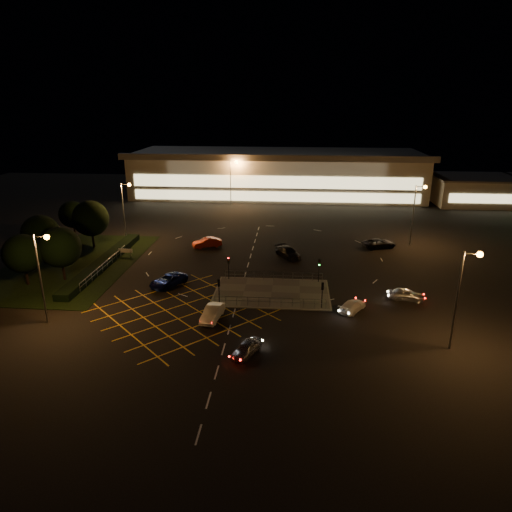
# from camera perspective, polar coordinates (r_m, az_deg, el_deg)

# --- Properties ---
(ground) EXTENTS (180.00, 180.00, 0.00)m
(ground) POSITION_cam_1_polar(r_m,az_deg,el_deg) (59.46, 0.15, -3.81)
(ground) COLOR black
(ground) RESTS_ON ground
(pedestrian_island) EXTENTS (14.00, 9.00, 0.12)m
(pedestrian_island) POSITION_cam_1_polar(r_m,az_deg,el_deg) (57.48, 1.98, -4.59)
(pedestrian_island) COLOR #4C4944
(pedestrian_island) RESTS_ON ground
(grass_verge) EXTENTS (18.00, 30.00, 0.08)m
(grass_verge) POSITION_cam_1_polar(r_m,az_deg,el_deg) (72.51, -22.08, -0.95)
(grass_verge) COLOR black
(grass_verge) RESTS_ON ground
(hedge) EXTENTS (2.00, 26.00, 1.00)m
(hedge) POSITION_cam_1_polar(r_m,az_deg,el_deg) (70.26, -18.48, -0.74)
(hedge) COLOR black
(hedge) RESTS_ON ground
(supermarket) EXTENTS (72.00, 26.50, 10.50)m
(supermarket) POSITION_cam_1_polar(r_m,az_deg,el_deg) (118.01, 2.63, 10.34)
(supermarket) COLOR beige
(supermarket) RESTS_ON ground
(retail_unit_a) EXTENTS (18.80, 14.80, 6.35)m
(retail_unit_a) POSITION_cam_1_polar(r_m,az_deg,el_deg) (117.97, 25.58, 7.48)
(retail_unit_a) COLOR beige
(retail_unit_a) RESTS_ON ground
(streetlight_sw) EXTENTS (1.78, 0.56, 10.03)m
(streetlight_sw) POSITION_cam_1_polar(r_m,az_deg,el_deg) (52.58, -25.15, -1.15)
(streetlight_sw) COLOR slate
(streetlight_sw) RESTS_ON ground
(streetlight_se) EXTENTS (1.78, 0.56, 10.03)m
(streetlight_se) POSITION_cam_1_polar(r_m,az_deg,el_deg) (46.68, 24.53, -3.49)
(streetlight_se) COLOR slate
(streetlight_se) RESTS_ON ground
(streetlight_nw) EXTENTS (1.78, 0.56, 10.03)m
(streetlight_nw) POSITION_cam_1_polar(r_m,az_deg,el_deg) (79.56, -16.02, 6.30)
(streetlight_nw) COLOR slate
(streetlight_nw) RESTS_ON ground
(streetlight_ne) EXTENTS (1.78, 0.56, 10.03)m
(streetlight_ne) POSITION_cam_1_polar(r_m,az_deg,el_deg) (79.00, 19.45, 5.87)
(streetlight_ne) COLOR slate
(streetlight_ne) RESTS_ON ground
(streetlight_far_left) EXTENTS (1.78, 0.56, 10.03)m
(streetlight_far_left) POSITION_cam_1_polar(r_m,az_deg,el_deg) (104.88, -2.98, 9.93)
(streetlight_far_left) COLOR slate
(streetlight_far_left) RESTS_ON ground
(streetlight_far_right) EXTENTS (1.78, 0.56, 10.03)m
(streetlight_far_right) POSITION_cam_1_polar(r_m,az_deg,el_deg) (109.07, 18.79, 9.31)
(streetlight_far_right) COLOR slate
(streetlight_far_right) RESTS_ON ground
(signal_sw) EXTENTS (0.28, 0.30, 3.15)m
(signal_sw) POSITION_cam_1_polar(r_m,az_deg,el_deg) (53.52, -4.66, -3.80)
(signal_sw) COLOR black
(signal_sw) RESTS_ON pedestrian_island
(signal_se) EXTENTS (0.28, 0.30, 3.15)m
(signal_se) POSITION_cam_1_polar(r_m,az_deg,el_deg) (52.97, 8.30, -4.20)
(signal_se) COLOR black
(signal_se) RESTS_ON pedestrian_island
(signal_nw) EXTENTS (0.28, 0.30, 3.15)m
(signal_nw) POSITION_cam_1_polar(r_m,az_deg,el_deg) (60.87, -3.45, -0.90)
(signal_nw) COLOR black
(signal_nw) RESTS_ON pedestrian_island
(signal_ne) EXTENTS (0.28, 0.30, 3.15)m
(signal_ne) POSITION_cam_1_polar(r_m,az_deg,el_deg) (60.39, 7.89, -1.22)
(signal_ne) COLOR black
(signal_ne) RESTS_ON pedestrian_island
(tree_a) EXTENTS (5.04, 5.04, 6.86)m
(tree_a) POSITION_cam_1_polar(r_m,az_deg,el_deg) (65.62, -27.12, 0.27)
(tree_a) COLOR black
(tree_a) RESTS_ON ground
(tree_b) EXTENTS (5.40, 5.40, 7.35)m
(tree_b) POSITION_cam_1_polar(r_m,az_deg,el_deg) (73.09, -25.33, 2.55)
(tree_b) COLOR black
(tree_b) RESTS_ON ground
(tree_c) EXTENTS (5.76, 5.76, 7.84)m
(tree_c) POSITION_cam_1_polar(r_m,az_deg,el_deg) (78.03, -19.98, 4.44)
(tree_c) COLOR black
(tree_c) RESTS_ON ground
(tree_d) EXTENTS (4.68, 4.68, 6.37)m
(tree_d) POSITION_cam_1_polar(r_m,az_deg,el_deg) (86.07, -21.95, 4.84)
(tree_d) COLOR black
(tree_d) RESTS_ON ground
(tree_e) EXTENTS (5.40, 5.40, 7.35)m
(tree_e) POSITION_cam_1_polar(r_m,az_deg,el_deg) (65.19, -23.28, 1.01)
(tree_e) COLOR black
(tree_e) RESTS_ON ground
(car_near_silver) EXTENTS (3.06, 4.20, 1.33)m
(car_near_silver) POSITION_cam_1_polar(r_m,az_deg,el_deg) (44.18, -1.20, -11.45)
(car_near_silver) COLOR #A1A3A8
(car_near_silver) RESTS_ON ground
(car_queue_white) EXTENTS (2.25, 4.73, 1.50)m
(car_queue_white) POSITION_cam_1_polar(r_m,az_deg,el_deg) (50.86, -5.47, -7.10)
(car_queue_white) COLOR silver
(car_queue_white) RESTS_ON ground
(car_left_blue) EXTENTS (4.85, 5.96, 1.51)m
(car_left_blue) POSITION_cam_1_polar(r_m,az_deg,el_deg) (60.46, -10.90, -3.00)
(car_left_blue) COLOR #0D184E
(car_left_blue) RESTS_ON ground
(car_far_dkgrey) EXTENTS (4.68, 5.54, 1.52)m
(car_far_dkgrey) POSITION_cam_1_polar(r_m,az_deg,el_deg) (70.27, 4.03, 0.46)
(car_far_dkgrey) COLOR black
(car_far_dkgrey) RESTS_ON ground
(car_right_silver) EXTENTS (4.47, 2.31, 1.45)m
(car_right_silver) POSITION_cam_1_polar(r_m,az_deg,el_deg) (58.19, 18.26, -4.58)
(car_right_silver) COLOR silver
(car_right_silver) RESTS_ON ground
(car_circ_red) EXTENTS (4.98, 3.60, 1.56)m
(car_circ_red) POSITION_cam_1_polar(r_m,az_deg,el_deg) (75.28, -6.16, 1.68)
(car_circ_red) COLOR #99200B
(car_circ_red) RESTS_ON ground
(car_east_grey) EXTENTS (5.94, 4.16, 1.51)m
(car_east_grey) POSITION_cam_1_polar(r_m,az_deg,el_deg) (77.19, 15.12, 1.54)
(car_east_grey) COLOR black
(car_east_grey) RESTS_ON ground
(car_approach_white) EXTENTS (3.84, 4.60, 1.26)m
(car_approach_white) POSITION_cam_1_polar(r_m,az_deg,el_deg) (53.72, 11.94, -6.11)
(car_approach_white) COLOR silver
(car_approach_white) RESTS_ON ground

